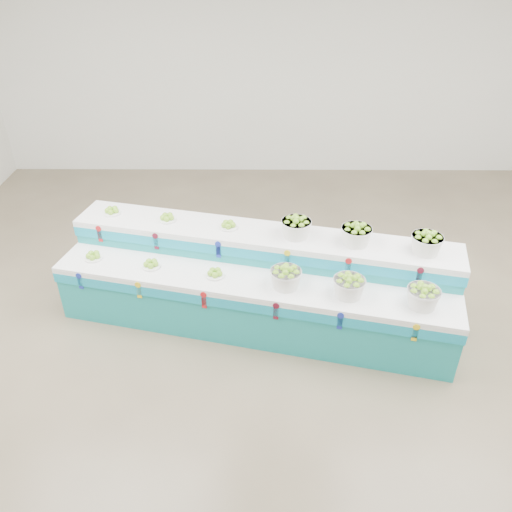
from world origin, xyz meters
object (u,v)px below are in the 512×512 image
plate_upper_mid (167,217)px  basket_upper_right (427,243)px  display_stand (256,282)px  basket_lower_left (286,277)px

plate_upper_mid → basket_upper_right: basket_upper_right is taller
display_stand → basket_upper_right: size_ratio=13.36×
display_stand → basket_upper_right: (1.81, -0.14, 0.63)m
plate_upper_mid → basket_lower_left: bearing=-33.2°
basket_lower_left → basket_upper_right: size_ratio=1.00×
basket_lower_left → basket_upper_right: (1.49, 0.22, 0.30)m
plate_upper_mid → basket_upper_right: size_ratio=0.63×
basket_lower_left → display_stand: bearing=131.3°
basket_lower_left → plate_upper_mid: plate_upper_mid is taller
display_stand → plate_upper_mid: (-1.05, 0.54, 0.56)m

